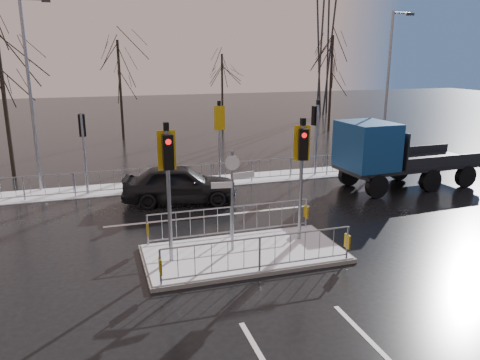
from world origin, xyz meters
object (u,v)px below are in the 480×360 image
object	(u,v)px
traffic_island	(243,244)
street_lamp_left	(32,89)
flatbed_truck	(384,153)
street_lamp_right	(389,85)
car_far_lane	(180,184)

from	to	relation	value
traffic_island	street_lamp_left	world-z (taller)	street_lamp_left
flatbed_truck	street_lamp_left	distance (m)	15.58
street_lamp_left	street_lamp_right	bearing A→B (deg)	-3.37
car_far_lane	flatbed_truck	xyz separation A→B (m)	(9.07, -0.79, 0.85)
traffic_island	car_far_lane	bearing A→B (deg)	98.07
flatbed_truck	street_lamp_right	distance (m)	4.97
car_far_lane	flatbed_truck	size ratio (longest dim) A/B	0.69
street_lamp_right	street_lamp_left	xyz separation A→B (m)	(-17.00, 1.00, 0.10)
flatbed_truck	traffic_island	bearing A→B (deg)	-148.41
flatbed_truck	street_lamp_left	xyz separation A→B (m)	(-14.66, 4.42, 2.85)
traffic_island	car_far_lane	distance (m)	5.93
car_far_lane	street_lamp_right	xyz separation A→B (m)	(11.41, 2.63, 3.60)
traffic_island	street_lamp_left	distance (m)	12.17
car_far_lane	traffic_island	bearing A→B (deg)	-160.44
flatbed_truck	street_lamp_left	bearing A→B (deg)	163.22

